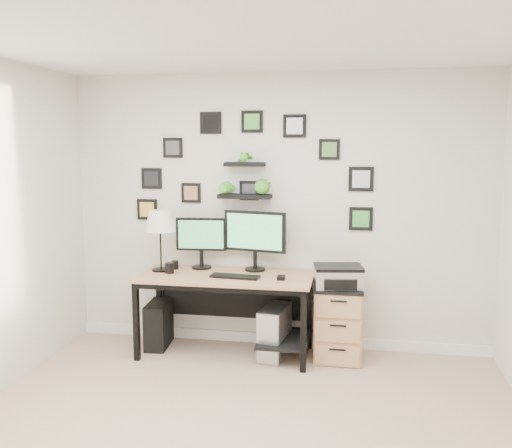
% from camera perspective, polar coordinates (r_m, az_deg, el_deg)
% --- Properties ---
extents(room, '(4.00, 4.00, 4.00)m').
position_cam_1_polar(room, '(5.69, 2.10, -11.37)').
color(room, tan).
rests_on(room, ground).
extents(desk, '(1.60, 0.70, 0.75)m').
position_cam_1_polar(desk, '(5.29, -2.62, -6.35)').
color(desk, tan).
rests_on(desk, ground).
extents(monitor_left, '(0.48, 0.20, 0.49)m').
position_cam_1_polar(monitor_left, '(5.47, -5.50, -1.51)').
color(monitor_left, black).
rests_on(monitor_left, desk).
extents(monitor_right, '(0.60, 0.23, 0.57)m').
position_cam_1_polar(monitor_right, '(5.34, -0.12, -1.16)').
color(monitor_right, black).
rests_on(monitor_right, desk).
extents(keyboard, '(0.45, 0.18, 0.02)m').
position_cam_1_polar(keyboard, '(5.13, -2.11, -5.27)').
color(keyboard, black).
rests_on(keyboard, desk).
extents(mouse, '(0.08, 0.11, 0.03)m').
position_cam_1_polar(mouse, '(5.06, 2.53, -5.38)').
color(mouse, black).
rests_on(mouse, desk).
extents(table_lamp, '(0.28, 0.28, 0.57)m').
position_cam_1_polar(table_lamp, '(5.40, -9.57, 0.15)').
color(table_lamp, black).
rests_on(table_lamp, desk).
extents(mug, '(0.09, 0.09, 0.10)m').
position_cam_1_polar(mug, '(5.35, -8.65, -4.37)').
color(mug, black).
rests_on(mug, desk).
extents(pen_cup, '(0.06, 0.06, 0.08)m').
position_cam_1_polar(pen_cup, '(5.52, -8.08, -4.06)').
color(pen_cup, black).
rests_on(pen_cup, desk).
extents(pc_tower_black, '(0.23, 0.45, 0.43)m').
position_cam_1_polar(pc_tower_black, '(5.65, -9.70, -9.85)').
color(pc_tower_black, black).
rests_on(pc_tower_black, ground).
extents(pc_tower_grey, '(0.27, 0.49, 0.47)m').
position_cam_1_polar(pc_tower_grey, '(5.30, 1.87, -10.74)').
color(pc_tower_grey, gray).
rests_on(pc_tower_grey, ground).
extents(file_cabinet, '(0.43, 0.53, 0.67)m').
position_cam_1_polar(file_cabinet, '(5.30, 8.30, -9.67)').
color(file_cabinet, tan).
rests_on(file_cabinet, ground).
extents(printer, '(0.47, 0.40, 0.19)m').
position_cam_1_polar(printer, '(5.16, 8.23, -5.20)').
color(printer, silver).
rests_on(printer, file_cabinet).
extents(wall_decor, '(2.29, 0.18, 1.11)m').
position_cam_1_polar(wall_decor, '(5.37, -0.89, 5.09)').
color(wall_decor, black).
rests_on(wall_decor, ground).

